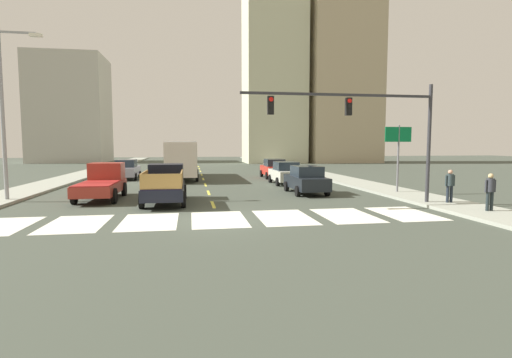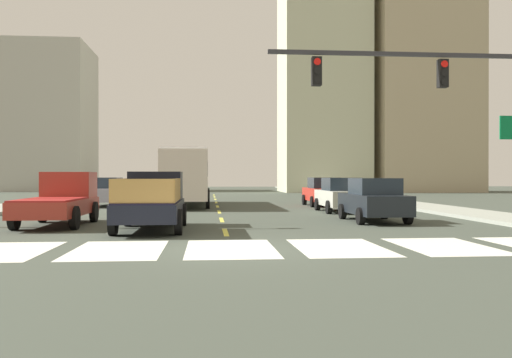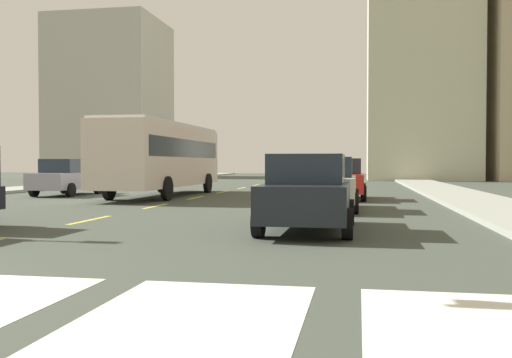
# 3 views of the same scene
# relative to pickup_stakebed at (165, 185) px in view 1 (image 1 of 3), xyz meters

# --- Properties ---
(ground_plane) EXTENTS (160.00, 160.00, 0.00)m
(ground_plane) POSITION_rel_pickup_stakebed_xyz_m (2.44, -5.31, -0.94)
(ground_plane) COLOR #3E453B
(sidewalk_right) EXTENTS (2.93, 110.00, 0.15)m
(sidewalk_right) POSITION_rel_pickup_stakebed_xyz_m (13.98, 12.69, -0.86)
(sidewalk_right) COLOR #979C8E
(sidewalk_right) RESTS_ON ground
(sidewalk_left) EXTENTS (2.93, 110.00, 0.15)m
(sidewalk_left) POSITION_rel_pickup_stakebed_xyz_m (-9.11, 12.69, -0.86)
(sidewalk_left) COLOR #979C8E
(sidewalk_left) RESTS_ON ground
(crosswalk_stripe_1) EXTENTS (2.19, 3.61, 0.01)m
(crosswalk_stripe_1) POSITION_rel_pickup_stakebed_xyz_m (-3.04, -5.31, -0.93)
(crosswalk_stripe_1) COLOR silver
(crosswalk_stripe_1) RESTS_ON ground
(crosswalk_stripe_2) EXTENTS (2.19, 3.61, 0.01)m
(crosswalk_stripe_2) POSITION_rel_pickup_stakebed_xyz_m (-0.30, -5.31, -0.93)
(crosswalk_stripe_2) COLOR silver
(crosswalk_stripe_2) RESTS_ON ground
(crosswalk_stripe_3) EXTENTS (2.19, 3.61, 0.01)m
(crosswalk_stripe_3) POSITION_rel_pickup_stakebed_xyz_m (2.44, -5.31, -0.93)
(crosswalk_stripe_3) COLOR silver
(crosswalk_stripe_3) RESTS_ON ground
(crosswalk_stripe_4) EXTENTS (2.19, 3.61, 0.01)m
(crosswalk_stripe_4) POSITION_rel_pickup_stakebed_xyz_m (5.18, -5.31, -0.93)
(crosswalk_stripe_4) COLOR silver
(crosswalk_stripe_4) RESTS_ON ground
(crosswalk_stripe_5) EXTENTS (2.19, 3.61, 0.01)m
(crosswalk_stripe_5) POSITION_rel_pickup_stakebed_xyz_m (7.91, -5.31, -0.93)
(crosswalk_stripe_5) COLOR silver
(crosswalk_stripe_5) RESTS_ON ground
(crosswalk_stripe_6) EXTENTS (2.19, 3.61, 0.01)m
(crosswalk_stripe_6) POSITION_rel_pickup_stakebed_xyz_m (10.65, -5.31, -0.93)
(crosswalk_stripe_6) COLOR silver
(crosswalk_stripe_6) RESTS_ON ground
(lane_dash_0) EXTENTS (0.16, 2.40, 0.01)m
(lane_dash_0) POSITION_rel_pickup_stakebed_xyz_m (2.44, -1.31, -0.93)
(lane_dash_0) COLOR #D6CD45
(lane_dash_0) RESTS_ON ground
(lane_dash_1) EXTENTS (0.16, 2.40, 0.01)m
(lane_dash_1) POSITION_rel_pickup_stakebed_xyz_m (2.44, 3.69, -0.93)
(lane_dash_1) COLOR #D6CD45
(lane_dash_1) RESTS_ON ground
(lane_dash_2) EXTENTS (0.16, 2.40, 0.01)m
(lane_dash_2) POSITION_rel_pickup_stakebed_xyz_m (2.44, 8.69, -0.93)
(lane_dash_2) COLOR #D6CD45
(lane_dash_2) RESTS_ON ground
(lane_dash_3) EXTENTS (0.16, 2.40, 0.01)m
(lane_dash_3) POSITION_rel_pickup_stakebed_xyz_m (2.44, 13.69, -0.93)
(lane_dash_3) COLOR #D6CD45
(lane_dash_3) RESTS_ON ground
(lane_dash_4) EXTENTS (0.16, 2.40, 0.01)m
(lane_dash_4) POSITION_rel_pickup_stakebed_xyz_m (2.44, 18.69, -0.93)
(lane_dash_4) COLOR #D6CD45
(lane_dash_4) RESTS_ON ground
(lane_dash_5) EXTENTS (0.16, 2.40, 0.01)m
(lane_dash_5) POSITION_rel_pickup_stakebed_xyz_m (2.44, 23.69, -0.93)
(lane_dash_5) COLOR #D6CD45
(lane_dash_5) RESTS_ON ground
(lane_dash_6) EXTENTS (0.16, 2.40, 0.01)m
(lane_dash_6) POSITION_rel_pickup_stakebed_xyz_m (2.44, 28.69, -0.93)
(lane_dash_6) COLOR #D6CD45
(lane_dash_6) RESTS_ON ground
(lane_dash_7) EXTENTS (0.16, 2.40, 0.01)m
(lane_dash_7) POSITION_rel_pickup_stakebed_xyz_m (2.44, 33.69, -0.93)
(lane_dash_7) COLOR #D6CD45
(lane_dash_7) RESTS_ON ground
(pickup_stakebed) EXTENTS (2.18, 5.20, 1.96)m
(pickup_stakebed) POSITION_rel_pickup_stakebed_xyz_m (0.00, 0.00, 0.00)
(pickup_stakebed) COLOR black
(pickup_stakebed) RESTS_ON ground
(pickup_dark) EXTENTS (2.18, 5.20, 1.96)m
(pickup_dark) POSITION_rel_pickup_stakebed_xyz_m (-3.55, 2.01, -0.02)
(pickup_dark) COLOR maroon
(pickup_dark) RESTS_ON ground
(city_bus) EXTENTS (2.72, 10.80, 3.32)m
(city_bus) POSITION_rel_pickup_stakebed_xyz_m (0.61, 14.51, 1.02)
(city_bus) COLOR beige
(city_bus) RESTS_ON ground
(sedan_near_left) EXTENTS (2.02, 4.40, 1.72)m
(sedan_near_left) POSITION_rel_pickup_stakebed_xyz_m (8.40, 2.30, -0.08)
(sedan_near_left) COLOR black
(sedan_near_left) RESTS_ON ground
(sedan_far) EXTENTS (2.02, 4.40, 1.72)m
(sedan_far) POSITION_rel_pickup_stakebed_xyz_m (-4.14, 14.48, -0.08)
(sedan_far) COLOR gray
(sedan_far) RESTS_ON ground
(sedan_near_right) EXTENTS (2.02, 4.40, 1.72)m
(sedan_near_right) POSITION_rel_pickup_stakebed_xyz_m (8.82, 13.73, -0.08)
(sedan_near_right) COLOR red
(sedan_near_right) RESTS_ON ground
(sedan_mid) EXTENTS (2.02, 4.40, 1.72)m
(sedan_mid) POSITION_rel_pickup_stakebed_xyz_m (8.52, 8.13, -0.08)
(sedan_mid) COLOR beige
(sedan_mid) RESTS_ON ground
(traffic_signal_gantry) EXTENTS (9.61, 0.27, 6.00)m
(traffic_signal_gantry) POSITION_rel_pickup_stakebed_xyz_m (10.02, -3.10, 3.29)
(traffic_signal_gantry) COLOR #2D2D33
(traffic_signal_gantry) RESTS_ON ground
(direction_sign_green) EXTENTS (1.70, 0.12, 4.20)m
(direction_sign_green) POSITION_rel_pickup_stakebed_xyz_m (13.82, 1.10, 2.10)
(direction_sign_green) COLOR slate
(direction_sign_green) RESTS_ON ground
(streetlight_left) EXTENTS (2.20, 0.28, 9.00)m
(streetlight_left) POSITION_rel_pickup_stakebed_xyz_m (-8.13, 1.44, 4.03)
(streetlight_left) COLOR gray
(streetlight_left) RESTS_ON ground
(pedestrian_waiting) EXTENTS (0.53, 0.34, 1.64)m
(pedestrian_waiting) POSITION_rel_pickup_stakebed_xyz_m (14.22, -6.03, 0.18)
(pedestrian_waiting) COLOR #1E2729
(pedestrian_waiting) RESTS_ON sidewalk_right
(pedestrian_walking) EXTENTS (0.53, 0.34, 1.64)m
(pedestrian_walking) POSITION_rel_pickup_stakebed_xyz_m (14.10, -3.49, 0.18)
(pedestrian_walking) COLOR #1C242E
(pedestrian_walking) RESTS_ON sidewalk_right
(tower_tall_centre) EXTENTS (9.59, 8.22, 29.47)m
(tower_tall_centre) POSITION_rel_pickup_stakebed_xyz_m (15.08, 43.32, 13.80)
(tower_tall_centre) COLOR beige
(tower_tall_centre) RESTS_ON ground
(block_mid_left) EXTENTS (11.69, 10.66, 17.85)m
(block_mid_left) POSITION_rel_pickup_stakebed_xyz_m (-18.67, 51.09, 7.99)
(block_mid_left) COLOR #AFAEA4
(block_mid_left) RESTS_ON ground
(block_mid_right) EXTENTS (11.57, 7.79, 30.56)m
(block_mid_right) POSITION_rel_pickup_stakebed_xyz_m (26.53, 42.12, 14.34)
(block_mid_right) COLOR tan
(block_mid_right) RESTS_ON ground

